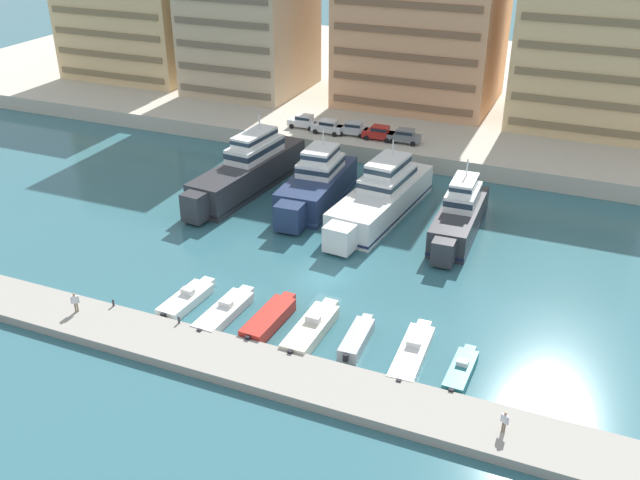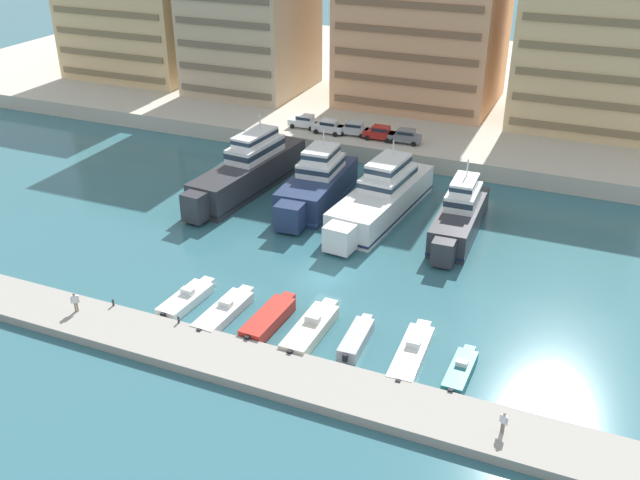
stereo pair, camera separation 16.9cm
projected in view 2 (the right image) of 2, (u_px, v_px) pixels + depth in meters
ground_plane at (326, 279)px, 64.18m from camera, size 400.00×400.00×0.00m
quay_promenade at (477, 90)px, 115.17m from camera, size 180.00×70.00×2.13m
pier_dock at (251, 366)px, 52.36m from camera, size 120.00×4.92×0.74m
yacht_charcoal_far_left at (249, 170)px, 81.12m from camera, size 5.95×21.46×8.24m
yacht_navy_left at (317, 184)px, 77.90m from camera, size 5.54×16.67×7.79m
yacht_white_mid_left at (382, 197)px, 75.24m from camera, size 6.60×20.78×7.62m
yacht_charcoal_center_left at (460, 215)px, 71.34m from camera, size 4.14×15.65×7.35m
motorboat_white_far_left at (187, 299)px, 60.41m from camera, size 2.37×6.80×1.32m
motorboat_white_left at (224, 311)px, 58.74m from camera, size 2.36×7.66×1.25m
motorboat_red_mid_left at (269, 319)px, 57.52m from camera, size 2.20×7.24×1.09m
motorboat_cream_center_left at (311, 329)px, 56.33m from camera, size 2.26×8.10×1.53m
motorboat_grey_center at (357, 339)px, 55.14m from camera, size 1.75×5.98×1.02m
motorboat_white_center_right at (412, 353)px, 53.65m from camera, size 2.28×8.37×1.29m
motorboat_teal_mid_right at (460, 371)px, 51.62m from camera, size 1.64×5.91×1.25m
car_white_far_left at (304, 121)px, 94.67m from camera, size 4.11×1.95×1.80m
car_white_left at (328, 126)px, 92.68m from camera, size 4.11×1.94×1.80m
car_silver_mid_left at (354, 128)px, 92.04m from camera, size 4.22×2.17×1.80m
car_red_center_left at (380, 132)px, 90.53m from camera, size 4.11×1.93×1.80m
car_grey_center at (405, 136)px, 89.41m from camera, size 4.18×2.08×1.80m
apartment_block_far_left at (137, 14)px, 115.89m from camera, size 21.86×15.99×21.57m
apartment_block_left at (250, 0)px, 106.19m from camera, size 16.73×17.39×28.64m
apartment_block_mid_left at (425, 6)px, 100.21m from camera, size 22.20×18.22×29.23m
apartment_block_center_left at (595, 50)px, 90.88m from camera, size 19.25×12.96×22.18m
pedestrian_near_edge at (504, 421)px, 45.19m from camera, size 0.57×0.39×1.61m
pedestrian_mid_deck at (75, 300)px, 57.68m from camera, size 0.53×0.48×1.73m
bollard_west at (113, 302)px, 58.73m from camera, size 0.20×0.20×0.61m
bollard_west_mid at (178, 319)px, 56.51m from camera, size 0.20×0.20×0.61m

